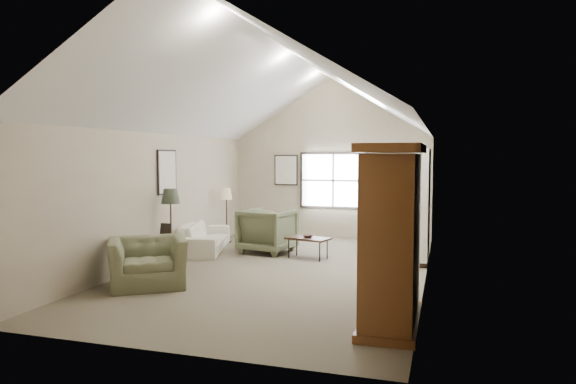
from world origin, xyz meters
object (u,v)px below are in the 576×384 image
(armchair_near, at_px, (148,262))
(sofa, at_px, (204,237))
(armchair_far, at_px, (268,230))
(side_chair, at_px, (397,220))
(side_table, at_px, (166,252))
(armoire, at_px, (392,236))
(coffee_table, at_px, (308,248))

(armchair_near, bearing_deg, sofa, 65.71)
(armchair_near, xyz_separation_m, armchair_far, (0.88, 3.24, 0.09))
(sofa, xyz_separation_m, side_chair, (3.93, 2.13, 0.27))
(sofa, height_order, armchair_far, armchair_far)
(sofa, relative_size, side_table, 3.99)
(armoire, distance_m, side_chair, 5.93)
(sofa, bearing_deg, armchair_near, 173.55)
(armchair_near, height_order, side_chair, side_chair)
(side_chair, bearing_deg, coffee_table, -133.51)
(armoire, bearing_deg, coffee_table, 119.09)
(sofa, height_order, armchair_near, armchair_near)
(side_table, bearing_deg, armoire, -26.17)
(coffee_table, relative_size, side_chair, 0.73)
(sofa, height_order, side_table, sofa)
(armoire, xyz_separation_m, coffee_table, (-2.01, 3.61, -0.88))
(armoire, xyz_separation_m, side_table, (-4.38, 2.15, -0.83))
(armchair_far, xyz_separation_m, coffee_table, (1.00, -0.41, -0.26))
(sofa, xyz_separation_m, armchair_near, (0.49, -2.98, 0.07))
(sofa, bearing_deg, armoire, -146.33)
(armchair_near, relative_size, side_table, 2.22)
(armchair_near, xyz_separation_m, coffee_table, (1.88, 2.84, -0.17))
(sofa, bearing_deg, coffee_table, -109.10)
(coffee_table, distance_m, side_chair, 2.78)
(armoire, height_order, side_table, armoire)
(coffee_table, height_order, side_table, side_table)
(armchair_near, bearing_deg, armchair_far, 41.17)
(armchair_far, bearing_deg, side_table, 64.22)
(armchair_far, bearing_deg, sofa, 21.51)
(side_table, bearing_deg, coffee_table, 31.65)
(armoire, distance_m, armchair_far, 5.06)
(armoire, relative_size, armchair_far, 2.11)
(armchair_far, height_order, side_table, armchair_far)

